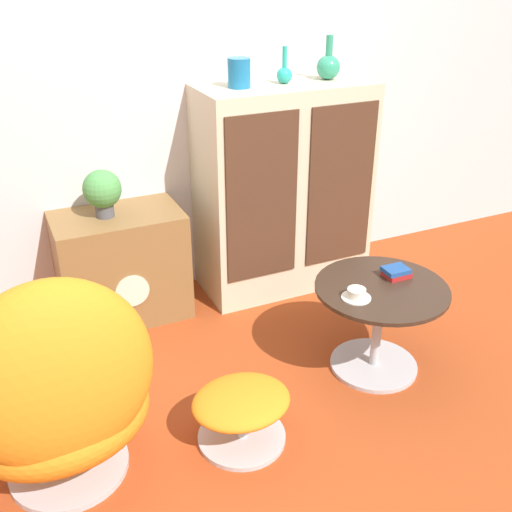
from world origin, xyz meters
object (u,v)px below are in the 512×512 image
at_px(coffee_table, 379,317).
at_px(teacup, 356,295).
at_px(vase_leftmost, 239,73).
at_px(potted_plant, 102,191).
at_px(tv_console, 122,266).
at_px(egg_chair, 58,396).
at_px(sideboard, 283,189).
at_px(vase_inner_left, 284,73).
at_px(book_stack, 396,272).
at_px(vase_inner_right, 328,66).
at_px(ottoman, 241,408).

relative_size(coffee_table, teacup, 4.65).
xyz_separation_m(vase_leftmost, potted_plant, (-0.72, 0.02, -0.50)).
height_order(tv_console, coffee_table, tv_console).
bearing_deg(egg_chair, potted_plant, 68.85).
relative_size(sideboard, vase_inner_left, 6.31).
xyz_separation_m(tv_console, teacup, (0.79, -0.98, 0.16)).
bearing_deg(egg_chair, book_stack, 5.75).
bearing_deg(coffee_table, vase_inner_right, 75.96).
relative_size(coffee_table, vase_leftmost, 4.18).
bearing_deg(book_stack, tv_console, 139.52).
bearing_deg(vase_inner_left, tv_console, 178.91).
bearing_deg(sideboard, vase_leftmost, 179.14).
distance_m(vase_leftmost, potted_plant, 0.88).
xyz_separation_m(potted_plant, book_stack, (1.11, -0.90, -0.26)).
distance_m(tv_console, potted_plant, 0.43).
bearing_deg(tv_console, vase_inner_right, -0.85).
height_order(tv_console, book_stack, tv_console).
xyz_separation_m(tv_console, vase_inner_left, (0.92, -0.02, 0.91)).
bearing_deg(vase_inner_right, tv_console, 179.15).
xyz_separation_m(coffee_table, teacup, (-0.16, -0.04, 0.17)).
bearing_deg(sideboard, tv_console, 178.68).
relative_size(tv_console, coffee_table, 1.08).
relative_size(egg_chair, teacup, 6.85).
xyz_separation_m(ottoman, book_stack, (0.86, 0.22, 0.30)).
height_order(sideboard, teacup, sideboard).
relative_size(vase_inner_left, vase_inner_right, 0.82).
bearing_deg(tv_console, potted_plant, 179.56).
relative_size(vase_leftmost, teacup, 1.11).
relative_size(coffee_table, vase_inner_left, 3.25).
distance_m(coffee_table, teacup, 0.24).
relative_size(sideboard, egg_chair, 1.32).
bearing_deg(book_stack, teacup, -162.39).
height_order(vase_leftmost, teacup, vase_leftmost).
distance_m(tv_console, coffee_table, 1.34).
bearing_deg(teacup, vase_inner_right, 67.96).
bearing_deg(teacup, ottoman, -167.10).
xyz_separation_m(tv_console, ottoman, (0.19, -1.12, -0.13)).
xyz_separation_m(egg_chair, coffee_table, (1.40, 0.10, -0.11)).
distance_m(tv_console, vase_inner_left, 1.29).
height_order(sideboard, vase_leftmost, vase_leftmost).
bearing_deg(potted_plant, book_stack, -39.12).
bearing_deg(egg_chair, tv_console, 66.40).
bearing_deg(potted_plant, tv_console, -0.44).
relative_size(sideboard, tv_console, 1.79).
bearing_deg(ottoman, potted_plant, 102.22).
distance_m(tv_console, teacup, 1.27).
bearing_deg(book_stack, coffee_table, -155.91).
distance_m(sideboard, tv_console, 0.97).
relative_size(tv_console, book_stack, 5.41).
bearing_deg(sideboard, vase_inner_right, 0.89).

